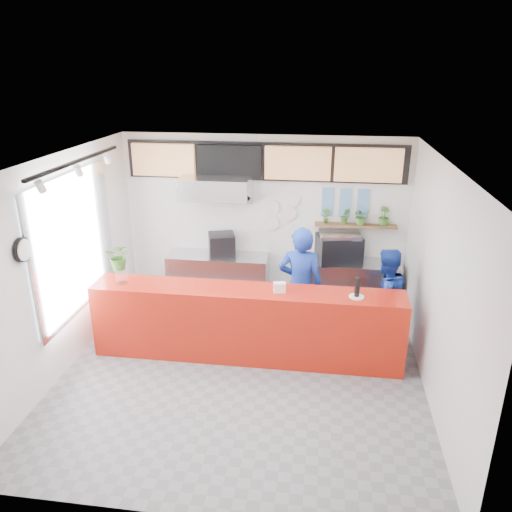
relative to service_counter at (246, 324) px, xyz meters
The scene contains 46 objects.
floor 0.68m from the service_counter, 90.00° to the right, with size 5.00×5.00×0.00m, color slate.
ceiling 2.48m from the service_counter, 90.00° to the right, with size 5.00×5.00×0.00m, color silver.
wall_back 2.30m from the service_counter, 90.00° to the left, with size 5.00×5.00×0.00m, color white.
wall_left 2.70m from the service_counter, behind, with size 5.00×5.00×0.00m, color white.
wall_right 2.70m from the service_counter, ahead, with size 5.00×5.00×0.00m, color white.
service_counter is the anchor object (origin of this frame).
cream_band 2.93m from the service_counter, 90.00° to the left, with size 5.00×0.02×0.80m, color beige.
prep_bench 1.97m from the service_counter, 113.96° to the left, with size 1.80×0.60×0.90m, color #B2B5BA.
panini_oven 2.02m from the service_counter, 111.92° to the left, with size 0.44×0.44×0.40m, color black.
extraction_hood 2.50m from the service_counter, 114.57° to the left, with size 1.20×0.70×0.35m, color #B2B5BA.
hood_lip 2.38m from the service_counter, 114.57° to the left, with size 1.20×0.70×0.08m, color #B2B5BA.
right_bench 2.35m from the service_counter, 50.19° to the left, with size 1.80×0.60×0.90m, color #B2B5BA.
espresso_machine 2.31m from the service_counter, 53.53° to the left, with size 0.73×0.52×0.47m, color black.
espresso_tray 2.39m from the service_counter, 53.53° to the left, with size 0.69×0.48×0.06m, color silver.
herb_shelf 2.73m from the service_counter, 51.34° to the left, with size 1.40×0.18×0.04m, color brown.
menu_board_far_left 3.31m from the service_counter, 131.47° to the left, with size 1.10×0.10×0.55m, color tan.
menu_board_mid_left 2.88m from the service_counter, 106.59° to the left, with size 1.10×0.10×0.55m, color black.
menu_board_mid_right 2.87m from the service_counter, 73.94° to the left, with size 1.10×0.10×0.55m, color tan.
menu_board_far_right 3.30m from the service_counter, 48.86° to the left, with size 1.10×0.10×0.55m, color tan.
soffit 2.87m from the service_counter, 90.00° to the left, with size 4.80×0.04×0.65m, color black.
window_pane 2.73m from the service_counter, behind, with size 0.04×2.20×1.90m, color silver.
window_frame 2.71m from the service_counter, behind, with size 0.03×2.30×2.00m, color #B2B5BA.
wall_clock_rim 3.16m from the service_counter, 152.15° to the right, with size 0.30×0.30×0.05m, color black.
wall_clock_face 3.14m from the service_counter, 151.85° to the right, with size 0.26×0.26×0.02m, color white.
track_rail 3.21m from the service_counter, 169.22° to the right, with size 0.05×2.40×0.04m, color black.
dec_plate_a 2.40m from the service_counter, 85.86° to the left, with size 0.24×0.24×0.03m, color silver.
dec_plate_b 2.39m from the service_counter, 77.74° to the left, with size 0.24×0.24×0.03m, color silver.
dec_plate_c 2.26m from the service_counter, 85.86° to the left, with size 0.24×0.24×0.03m, color silver.
dec_plate_d 2.52m from the service_counter, 76.42° to the left, with size 0.24×0.24×0.03m, color silver.
photo_frame_a 2.76m from the service_counter, 62.13° to the left, with size 0.20×0.02×0.25m, color #598CBF.
photo_frame_b 2.90m from the service_counter, 56.06° to the left, with size 0.20×0.02×0.25m, color #598CBF.
photo_frame_c 3.05m from the service_counter, 50.74° to the left, with size 0.20×0.02×0.25m, color #598CBF.
photo_frame_d 2.64m from the service_counter, 62.13° to the left, with size 0.20×0.02×0.25m, color #598CBF.
photo_frame_e 2.78m from the service_counter, 56.06° to the left, with size 0.20×0.02×0.25m, color #598CBF.
photo_frame_f 2.94m from the service_counter, 50.74° to the left, with size 0.20×0.02×0.25m, color #598CBF.
staff_center 1.02m from the service_counter, 37.85° to the left, with size 0.69×0.45×1.88m, color navy.
staff_right 2.10m from the service_counter, 16.37° to the left, with size 0.78×0.61×1.60m, color navy.
herb_a 2.53m from the service_counter, 61.64° to the left, with size 0.14×0.10×0.27m, color #3A6C25.
herb_b 2.69m from the service_counter, 54.73° to the left, with size 0.16×0.13×0.29m, color #3A6C25.
herb_c 2.85m from the service_counter, 49.88° to the left, with size 0.27×0.24×0.31m, color #3A6C25.
herb_d 3.09m from the service_counter, 44.12° to the left, with size 0.18×0.17×0.33m, color #3A6C25.
glass_vase 1.95m from the service_counter, behind, with size 0.18×0.18×0.23m, color white.
basil_vase 2.08m from the service_counter, behind, with size 0.36×0.31×0.40m, color #3A6C25.
napkin_holder 0.78m from the service_counter, ahead, with size 0.16×0.10×0.14m, color white.
white_plate 1.64m from the service_counter, ahead, with size 0.21×0.21×0.02m, color white.
pepper_mill 1.70m from the service_counter, ahead, with size 0.07×0.07×0.28m, color black.
Camera 1 is at (1.03, -5.97, 4.08)m, focal length 35.00 mm.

